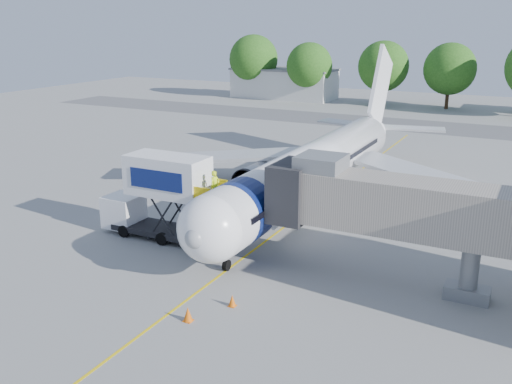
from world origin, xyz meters
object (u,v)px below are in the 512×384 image
at_px(aircraft, 317,167).
at_px(ground_tug, 177,336).
at_px(catering_hiloader, 160,197).
at_px(jet_bridge, 384,205).

relative_size(aircraft, ground_tug, 10.57).
height_order(aircraft, catering_hiloader, aircraft).
bearing_deg(ground_tug, jet_bridge, 83.65).
relative_size(catering_hiloader, ground_tug, 2.39).
bearing_deg(jet_bridge, aircraft, 125.70).
height_order(jet_bridge, catering_hiloader, jet_bridge).
relative_size(aircraft, catering_hiloader, 4.42).
relative_size(jet_bridge, ground_tug, 3.89).
bearing_deg(ground_tug, catering_hiloader, 151.57).
distance_m(catering_hiloader, ground_tug, 13.62).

